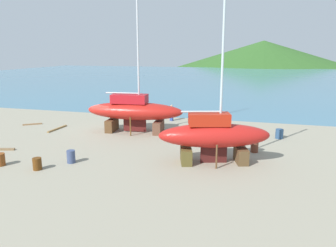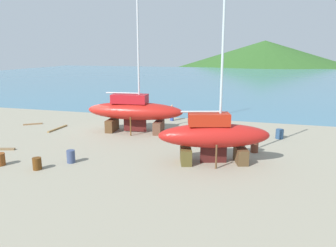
{
  "view_description": "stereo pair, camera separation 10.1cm",
  "coord_description": "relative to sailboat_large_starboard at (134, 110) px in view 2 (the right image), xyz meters",
  "views": [
    {
      "loc": [
        14.05,
        -26.76,
        7.38
      ],
      "look_at": [
        7.37,
        -2.96,
        1.76
      ],
      "focal_mm": 34.38,
      "sensor_mm": 36.0,
      "label": 1
    },
    {
      "loc": [
        14.14,
        -26.73,
        7.38
      ],
      "look_at": [
        7.37,
        -2.96,
        1.76
      ],
      "focal_mm": 34.38,
      "sensor_mm": 36.0,
      "label": 2
    }
  ],
  "objects": [
    {
      "name": "sailboat_large_starboard",
      "position": [
        0.0,
        0.0,
        0.0
      ],
      "size": [
        9.13,
        3.22,
        15.71
      ],
      "rotation": [
        0.0,
        0.0,
        0.09
      ],
      "color": "brown",
      "rests_on": "ground"
    },
    {
      "name": "sea_water",
      "position": [
        -3.26,
        63.03,
        -2.05
      ],
      "size": [
        161.89,
        111.22,
        0.01
      ],
      "primitive_type": "cube",
      "color": "teal",
      "rests_on": "ground"
    },
    {
      "name": "timber_plank_near",
      "position": [
        -7.59,
        -7.89,
        -1.98
      ],
      "size": [
        1.76,
        0.72,
        0.14
      ],
      "primitive_type": "cube",
      "rotation": [
        0.0,
        0.0,
        0.28
      ],
      "color": "brown",
      "rests_on": "ground"
    },
    {
      "name": "timber_long_fore",
      "position": [
        -11.14,
        -0.0,
        -1.99
      ],
      "size": [
        1.59,
        1.26,
        0.12
      ],
      "primitive_type": "cube",
      "rotation": [
        0.0,
        0.0,
        0.64
      ],
      "color": "olive",
      "rests_on": "ground"
    },
    {
      "name": "ground_plane",
      "position": [
        -3.26,
        -4.33,
        -2.05
      ],
      "size": [
        46.99,
        46.99,
        0.0
      ],
      "primitive_type": "plane",
      "color": "gray"
    },
    {
      "name": "barrel_blue_faded",
      "position": [
        4.99,
        -0.57,
        -1.61
      ],
      "size": [
        0.87,
        0.87,
        0.88
      ],
      "primitive_type": "cylinder",
      "rotation": [
        0.0,
        0.0,
        0.94
      ],
      "color": "brown",
      "rests_on": "ground"
    },
    {
      "name": "barrel_tipped_right",
      "position": [
        5.25,
        -1.65,
        -1.67
      ],
      "size": [
        0.73,
        0.73,
        0.75
      ],
      "primitive_type": "cylinder",
      "rotation": [
        0.0,
        0.0,
        0.96
      ],
      "color": "#37466E",
      "rests_on": "ground"
    },
    {
      "name": "barrel_tipped_left",
      "position": [
        -1.03,
        -8.97,
        -1.62
      ],
      "size": [
        0.76,
        0.76,
        0.87
      ],
      "primitive_type": "cylinder",
      "rotation": [
        0.0,
        0.0,
        2.19
      ],
      "color": "#3B496E",
      "rests_on": "ground"
    },
    {
      "name": "barrel_rust_far",
      "position": [
        10.8,
        -3.21,
        -1.63
      ],
      "size": [
        0.77,
        0.77,
        0.83
      ],
      "primitive_type": "cylinder",
      "rotation": [
        0.0,
        0.0,
        0.49
      ],
      "color": "brown",
      "rests_on": "ground"
    },
    {
      "name": "barrel_rust_near",
      "position": [
        -5.2,
        -10.7,
        -1.64
      ],
      "size": [
        0.84,
        0.84,
        0.82
      ],
      "primitive_type": "cylinder",
      "rotation": [
        0.0,
        0.0,
        0.76
      ],
      "color": "brown",
      "rests_on": "ground"
    },
    {
      "name": "headland_hill",
      "position": [
        12.43,
        153.13,
        -2.05
      ],
      "size": [
        164.64,
        164.64,
        25.05
      ],
      "primitive_type": "cone",
      "color": "#2F5D24",
      "rests_on": "ground"
    },
    {
      "name": "timber_short_cross",
      "position": [
        -7.53,
        -1.02,
        -1.98
      ],
      "size": [
        0.24,
        2.89,
        0.14
      ],
      "primitive_type": "cube",
      "rotation": [
        0.0,
        0.0,
        1.55
      ],
      "color": "olive",
      "rests_on": "ground"
    },
    {
      "name": "barrel_rust_mid",
      "position": [
        -2.39,
        -10.68,
        -1.66
      ],
      "size": [
        0.77,
        0.77,
        0.77
      ],
      "primitive_type": "cylinder",
      "rotation": [
        0.0,
        0.0,
        0.63
      ],
      "color": "#57310F",
      "rests_on": "ground"
    },
    {
      "name": "timber_plank_far",
      "position": [
        5.51,
        -1.47,
        -1.99
      ],
      "size": [
        1.44,
        2.46,
        0.11
      ],
      "primitive_type": "cube",
      "rotation": [
        0.0,
        0.0,
        2.07
      ],
      "color": "brown",
      "rests_on": "ground"
    },
    {
      "name": "worker",
      "position": [
        2.02,
        5.69,
        -1.14
      ],
      "size": [
        0.5,
        0.39,
        1.74
      ],
      "rotation": [
        0.0,
        0.0,
        4.32
      ],
      "color": "#2B4695",
      "rests_on": "ground"
    },
    {
      "name": "sailboat_mid_port",
      "position": [
        8.16,
        -6.37,
        -0.13
      ],
      "size": [
        7.68,
        4.09,
        11.74
      ],
      "rotation": [
        0.0,
        0.0,
        0.29
      ],
      "color": "brown",
      "rests_on": "ground"
    },
    {
      "name": "barrel_tar_black",
      "position": [
        12.79,
        1.28,
        -1.64
      ],
      "size": [
        0.65,
        0.65,
        0.82
      ],
      "primitive_type": "cylinder",
      "rotation": [
        0.0,
        0.0,
        3.14
      ],
      "color": "navy",
      "rests_on": "ground"
    }
  ]
}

